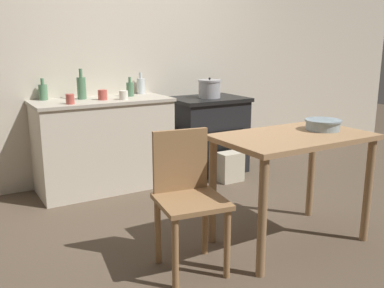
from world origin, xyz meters
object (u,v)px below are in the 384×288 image
Objects in this scene: cup_center at (103,95)px; cup_center_right at (124,95)px; work_table at (293,153)px; chair at (187,195)px; flour_sack at (230,167)px; bottle_left at (130,89)px; bottle_mid_left at (81,87)px; stove at (207,134)px; stock_pot at (209,89)px; mixing_bowl_large at (323,124)px; bottle_center_left at (141,86)px; bottle_far_left at (43,92)px; cup_mid_right at (70,99)px.

cup_center_right is (0.18, -0.08, -0.01)m from cup_center.
chair reaches higher than work_table.
flour_sack is 1.47m from cup_center.
cup_center_right is at bearing 90.37° from chair.
cup_center is (-0.33, -0.13, -0.03)m from bottle_left.
stove is at bearing -4.91° from bottle_mid_left.
stock_pot is (-0.00, 0.40, 0.76)m from flour_sack.
bottle_center_left is (-0.52, 1.99, 0.13)m from mixing_bowl_large.
flour_sack is 3.22× the size of cup_center.
stock_pot is 2.61× the size of cup_center.
bottle_far_left reaches higher than work_table.
chair is 2.86× the size of flour_sack.
stock_pot reaches higher than cup_center.
cup_center is (-1.03, 1.73, 0.09)m from mixing_bowl_large.
bottle_left is at bearing 53.49° from cup_center_right.
bottle_far_left is 0.91× the size of bottle_center_left.
cup_mid_right is at bearing 130.31° from mixing_bowl_large.
cup_mid_right is (0.14, -0.39, -0.03)m from bottle_far_left.
stock_pot is (0.00, -0.04, 0.50)m from stove.
mixing_bowl_large is at bearing -52.94° from bottle_far_left.
chair is 9.96× the size of cup_mid_right.
bottle_center_left is (-0.67, 0.23, 0.55)m from stove.
bottle_far_left reaches higher than chair.
stock_pot is at bearing -6.65° from bottle_mid_left.
stove is 0.51m from flour_sack.
bottle_far_left is (-1.22, 2.00, 0.30)m from work_table.
bottle_mid_left is at bearing 157.31° from flour_sack.
cup_mid_right is (-0.66, -0.25, -0.03)m from bottle_left.
cup_center is 1.08× the size of cup_mid_right.
bottle_mid_left is (-1.18, 1.88, 0.16)m from mixing_bowl_large.
bottle_mid_left is 1.29× the size of bottle_center_left.
flour_sack is at bearing -89.78° from stock_pot.
cup_mid_right is (-1.36, 1.60, 0.09)m from mixing_bowl_large.
cup_center_right is at bearing -175.71° from stock_pot.
cup_mid_right is at bearing -159.34° from bottle_left.
cup_mid_right is at bearing -69.78° from bottle_far_left.
work_table is at bearing -64.74° from bottle_mid_left.
bottle_far_left reaches higher than mixing_bowl_large.
mixing_bowl_large is (-0.15, -1.72, -0.09)m from stock_pot.
stove is 0.94× the size of chair.
flour_sack is at bearing -44.73° from bottle_center_left.
bottle_mid_left is at bearing 173.35° from stock_pot.
mixing_bowl_large is 1.98m from bottle_left.
work_table is at bearing -103.74° from stove.
bottle_far_left is at bearing 161.22° from bottle_mid_left.
cup_mid_right is (-1.51, -0.12, 0.00)m from stock_pot.
chair is at bearing -77.58° from bottle_far_left.
bottle_far_left reaches higher than stove.
chair is at bearing -86.96° from bottle_mid_left.
bottle_mid_left is at bearing 144.72° from cup_center_right.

